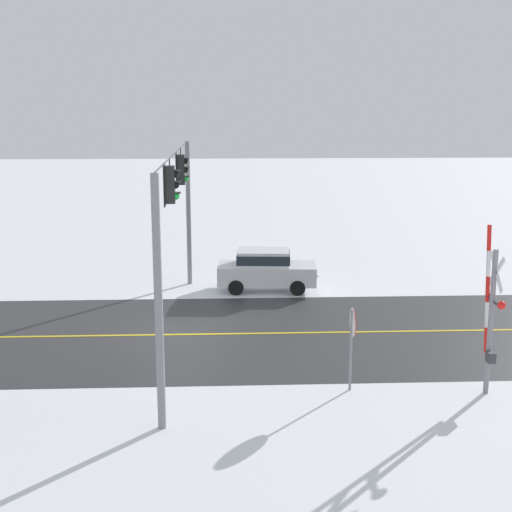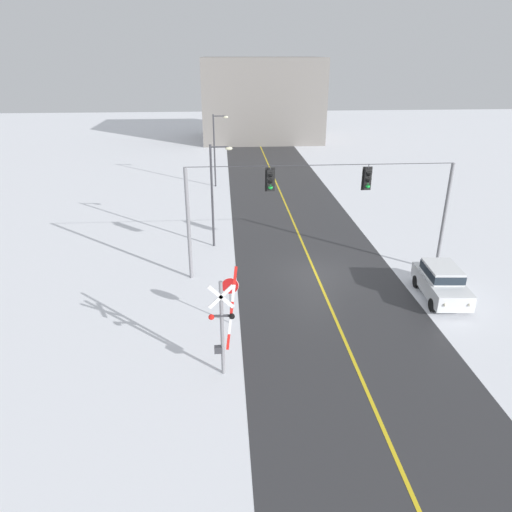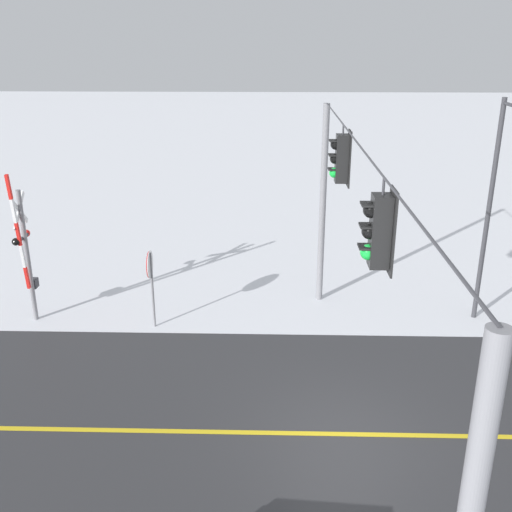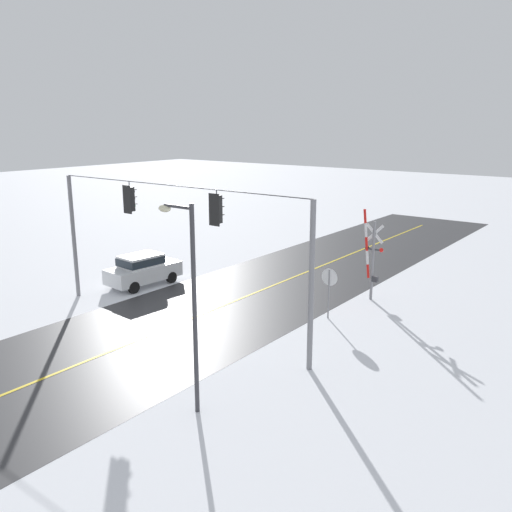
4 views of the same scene
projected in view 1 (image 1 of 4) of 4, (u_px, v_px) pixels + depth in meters
The scene contains 7 objects.
ground_plane at pixel (180, 335), 23.78m from camera, with size 160.00×160.00×0.00m, color white.
road_asphalt at pixel (2, 337), 23.52m from camera, with size 9.00×80.00×0.01m, color #303033.
lane_centre_line at pixel (2, 337), 23.52m from camera, with size 0.14×72.00×0.01m, color gold.
signal_span at pixel (177, 217), 22.88m from camera, with size 14.20×0.47×6.22m.
stop_sign at pixel (352, 331), 18.83m from camera, with size 0.80×0.09×2.35m.
railroad_crossing at pixel (491, 313), 18.55m from camera, with size 1.11×0.31×4.57m.
parked_car_white at pixel (266, 268), 29.32m from camera, with size 2.05×4.29×1.74m.
Camera 1 is at (-22.75, -1.59, 7.70)m, focal length 48.78 mm.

